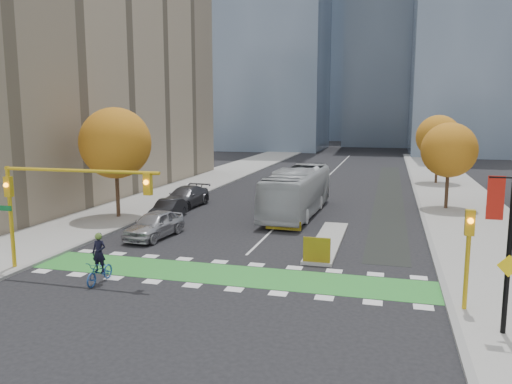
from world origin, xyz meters
The scene contains 22 objects.
ground centered at (0.00, 0.00, 0.00)m, with size 300.00×300.00×0.00m, color black.
sidewalk_west centered at (-13.50, 20.00, 0.07)m, with size 7.00×120.00×0.15m, color gray.
sidewalk_east centered at (13.50, 20.00, 0.07)m, with size 7.00×120.00×0.15m, color gray.
curb_west centered at (-10.00, 20.00, 0.07)m, with size 0.30×120.00×0.16m, color gray.
curb_east centered at (10.00, 20.00, 0.07)m, with size 0.30×120.00×0.16m, color gray.
bike_crossing centered at (0.00, 1.50, 0.01)m, with size 20.00×3.00×0.01m, color #2B852F.
centre_line centered at (0.00, 40.00, 0.01)m, with size 0.15×70.00×0.01m, color silver.
bike_lane_paint centered at (7.50, 30.00, 0.01)m, with size 2.50×50.00×0.01m, color black.
median_island centered at (4.00, 9.00, 0.08)m, with size 1.60×10.00×0.16m, color gray.
hazard_board centered at (4.00, 4.20, 0.80)m, with size 1.40×0.12×1.30m, color yellow.
building_west centered at (-24.00, 22.00, 12.50)m, with size 16.00×44.00×25.00m, color gray.
tower_far centered at (-4.00, 140.00, 40.00)m, with size 26.00×26.00×80.00m, color #47566B.
tree_west centered at (-12.00, 12.00, 5.62)m, with size 5.20×5.20×8.22m.
tree_east_near centered at (12.00, 22.00, 4.86)m, with size 4.40×4.40×7.08m.
tree_east_far centered at (12.50, 38.00, 5.24)m, with size 4.80×4.80×7.65m.
traffic_signal_west centered at (-7.93, -0.51, 4.03)m, with size 8.53×0.56×5.20m.
traffic_signal_east centered at (10.50, -0.51, 2.73)m, with size 0.35×0.43×4.10m.
cyclist centered at (-5.22, -1.18, 0.79)m, with size 0.73×2.05×2.36m.
bus centered at (0.61, 17.12, 1.80)m, with size 3.02×12.89×3.59m, color #ADB2B5.
parked_car_a centered at (-6.70, 7.33, 0.85)m, with size 2.00×4.96×1.69m, color #A9AAAF.
parked_car_b centered at (-8.26, 12.65, 0.74)m, with size 1.56×4.46×1.47m, color black.
parked_car_c centered at (-9.00, 17.65, 0.85)m, with size 2.38×5.85×1.70m, color #48484D.
Camera 1 is at (7.46, -20.61, 7.68)m, focal length 35.00 mm.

